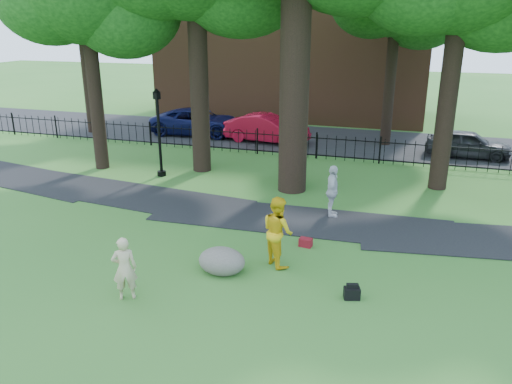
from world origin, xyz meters
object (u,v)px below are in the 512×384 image
(red_sedan, at_px, (267,128))
(woman, at_px, (124,268))
(boulder, at_px, (222,259))
(lamppost, at_px, (159,134))
(man, at_px, (278,231))

(red_sedan, bearing_deg, woman, -168.83)
(boulder, distance_m, red_sedan, 15.15)
(boulder, height_order, lamppost, lamppost)
(woman, xyz_separation_m, boulder, (1.71, 1.94, -0.43))
(lamppost, relative_size, red_sedan, 0.81)
(boulder, bearing_deg, man, 34.93)
(man, relative_size, lamppost, 0.52)
(lamppost, bearing_deg, woman, -48.68)
(man, distance_m, lamppost, 9.54)
(woman, bearing_deg, red_sedan, -115.04)
(man, height_order, boulder, man)
(boulder, bearing_deg, woman, -131.33)
(woman, height_order, lamppost, lamppost)
(boulder, xyz_separation_m, red_sedan, (-3.08, 14.83, 0.39))
(woman, relative_size, man, 0.82)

